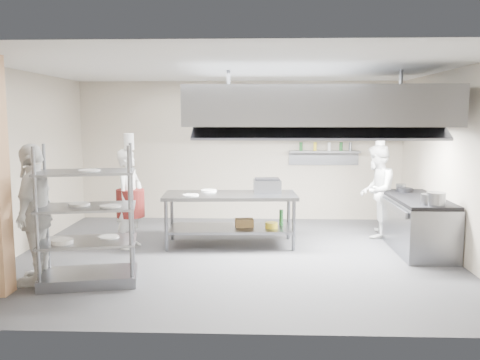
{
  "coord_description": "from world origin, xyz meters",
  "views": [
    {
      "loc": [
        0.41,
        -8.04,
        2.26
      ],
      "look_at": [
        0.1,
        0.2,
        1.21
      ],
      "focal_mm": 38.0,
      "sensor_mm": 36.0,
      "label": 1
    }
  ],
  "objects_px": {
    "chef_line": "(376,191)",
    "chef_plating": "(35,214)",
    "pass_rack": "(87,215)",
    "stockpot": "(436,199)",
    "griddle": "(267,186)",
    "cooking_range": "(416,225)",
    "chef_head": "(130,199)",
    "island": "(230,219)"
  },
  "relations": [
    {
      "from": "chef_line",
      "to": "chef_plating",
      "type": "bearing_deg",
      "value": -37.76
    },
    {
      "from": "pass_rack",
      "to": "stockpot",
      "type": "distance_m",
      "value": 5.14
    },
    {
      "from": "griddle",
      "to": "stockpot",
      "type": "height_order",
      "value": "griddle"
    },
    {
      "from": "cooking_range",
      "to": "chef_line",
      "type": "relative_size",
      "value": 1.16
    },
    {
      "from": "pass_rack",
      "to": "stockpot",
      "type": "xyz_separation_m",
      "value": [
        5.01,
        1.18,
        0.06
      ]
    },
    {
      "from": "chef_head",
      "to": "pass_rack",
      "type": "bearing_deg",
      "value": -165.11
    },
    {
      "from": "stockpot",
      "to": "chef_plating",
      "type": "bearing_deg",
      "value": -168.31
    },
    {
      "from": "chef_head",
      "to": "chef_line",
      "type": "distance_m",
      "value": 4.51
    },
    {
      "from": "chef_plating",
      "to": "chef_head",
      "type": "bearing_deg",
      "value": 151.57
    },
    {
      "from": "pass_rack",
      "to": "chef_plating",
      "type": "relative_size",
      "value": 0.99
    },
    {
      "from": "pass_rack",
      "to": "chef_head",
      "type": "distance_m",
      "value": 1.91
    },
    {
      "from": "pass_rack",
      "to": "chef_line",
      "type": "xyz_separation_m",
      "value": [
        4.49,
        2.86,
        -0.08
      ]
    },
    {
      "from": "island",
      "to": "chef_line",
      "type": "relative_size",
      "value": 1.33
    },
    {
      "from": "griddle",
      "to": "stockpot",
      "type": "bearing_deg",
      "value": -26.59
    },
    {
      "from": "chef_head",
      "to": "island",
      "type": "bearing_deg",
      "value": -65.05
    },
    {
      "from": "island",
      "to": "griddle",
      "type": "relative_size",
      "value": 4.86
    },
    {
      "from": "chef_head",
      "to": "griddle",
      "type": "xyz_separation_m",
      "value": [
        2.36,
        0.38,
        0.18
      ]
    },
    {
      "from": "island",
      "to": "stockpot",
      "type": "height_order",
      "value": "stockpot"
    },
    {
      "from": "pass_rack",
      "to": "griddle",
      "type": "distance_m",
      "value": 3.34
    },
    {
      "from": "chef_head",
      "to": "griddle",
      "type": "bearing_deg",
      "value": -63.59
    },
    {
      "from": "chef_line",
      "to": "stockpot",
      "type": "height_order",
      "value": "chef_line"
    },
    {
      "from": "stockpot",
      "to": "chef_line",
      "type": "bearing_deg",
      "value": 107.16
    },
    {
      "from": "island",
      "to": "chef_plating",
      "type": "bearing_deg",
      "value": -142.58
    },
    {
      "from": "stockpot",
      "to": "griddle",
      "type": "bearing_deg",
      "value": 156.75
    },
    {
      "from": "griddle",
      "to": "island",
      "type": "bearing_deg",
      "value": -170.46
    },
    {
      "from": "chef_head",
      "to": "chef_plating",
      "type": "height_order",
      "value": "chef_plating"
    },
    {
      "from": "chef_plating",
      "to": "griddle",
      "type": "xyz_separation_m",
      "value": [
        3.15,
        2.29,
        0.08
      ]
    },
    {
      "from": "pass_rack",
      "to": "island",
      "type": "bearing_deg",
      "value": 37.92
    },
    {
      "from": "island",
      "to": "cooking_range",
      "type": "relative_size",
      "value": 1.15
    },
    {
      "from": "pass_rack",
      "to": "chef_plating",
      "type": "bearing_deg",
      "value": 167.99
    },
    {
      "from": "chef_plating",
      "to": "stockpot",
      "type": "distance_m",
      "value": 5.84
    },
    {
      "from": "pass_rack",
      "to": "chef_head",
      "type": "bearing_deg",
      "value": 75.51
    },
    {
      "from": "stockpot",
      "to": "pass_rack",
      "type": "bearing_deg",
      "value": -166.71
    },
    {
      "from": "island",
      "to": "chef_line",
      "type": "distance_m",
      "value": 2.82
    },
    {
      "from": "chef_line",
      "to": "pass_rack",
      "type": "bearing_deg",
      "value": -34.07
    },
    {
      "from": "pass_rack",
      "to": "chef_plating",
      "type": "height_order",
      "value": "chef_plating"
    },
    {
      "from": "pass_rack",
      "to": "chef_line",
      "type": "relative_size",
      "value": 1.09
    },
    {
      "from": "cooking_range",
      "to": "stockpot",
      "type": "xyz_separation_m",
      "value": [
        0.04,
        -0.76,
        0.58
      ]
    },
    {
      "from": "cooking_range",
      "to": "chef_head",
      "type": "relative_size",
      "value": 1.18
    },
    {
      "from": "pass_rack",
      "to": "stockpot",
      "type": "bearing_deg",
      "value": 1.23
    },
    {
      "from": "chef_line",
      "to": "griddle",
      "type": "xyz_separation_m",
      "value": [
        -2.05,
        -0.57,
        0.16
      ]
    },
    {
      "from": "island",
      "to": "pass_rack",
      "type": "relative_size",
      "value": 1.22
    }
  ]
}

